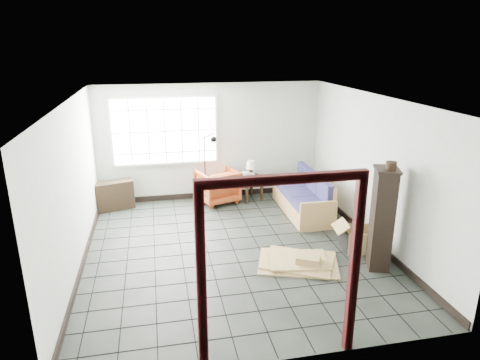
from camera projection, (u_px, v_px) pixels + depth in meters
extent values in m
plane|color=black|center=(234.00, 250.00, 7.42)|extent=(5.50, 5.50, 0.00)
cube|color=#B0B7AF|center=(211.00, 142.00, 9.58)|extent=(5.00, 0.02, 2.60)
cube|color=#B0B7AF|center=(283.00, 258.00, 4.45)|extent=(5.00, 0.02, 2.60)
cube|color=#B0B7AF|center=(73.00, 189.00, 6.54)|extent=(0.02, 5.50, 2.60)
cube|color=#B0B7AF|center=(373.00, 170.00, 7.49)|extent=(0.02, 5.50, 2.60)
cube|color=white|center=(233.00, 99.00, 6.61)|extent=(5.00, 5.50, 0.02)
cube|color=black|center=(212.00, 194.00, 9.94)|extent=(4.95, 0.03, 0.12)
cube|color=black|center=(84.00, 261.00, 6.93)|extent=(0.03, 5.45, 0.12)
cube|color=black|center=(366.00, 235.00, 7.87)|extent=(0.03, 5.45, 0.12)
cube|color=silver|center=(165.00, 131.00, 9.26)|extent=(2.32, 0.06, 1.52)
cube|color=white|center=(165.00, 131.00, 9.22)|extent=(2.20, 0.02, 1.40)
cube|color=#3D0D0F|center=(201.00, 285.00, 4.42)|extent=(0.10, 0.08, 2.10)
cube|color=#3D0D0F|center=(354.00, 269.00, 4.74)|extent=(0.10, 0.08, 2.10)
cube|color=#3D0D0F|center=(284.00, 179.00, 4.24)|extent=(1.80, 0.08, 0.10)
cube|color=tan|center=(302.00, 205.00, 9.01)|extent=(0.75, 1.84, 0.33)
cube|color=tan|center=(318.00, 216.00, 8.09)|extent=(0.73, 0.06, 0.59)
cube|color=tan|center=(289.00, 185.00, 9.85)|extent=(0.73, 0.06, 0.59)
cube|color=tan|center=(317.00, 189.00, 8.97)|extent=(0.09, 1.83, 0.64)
cube|color=#1B1940|center=(311.00, 205.00, 8.37)|extent=(0.66, 0.59, 0.15)
cube|color=#1B1940|center=(325.00, 193.00, 8.35)|extent=(0.13, 0.59, 0.48)
cube|color=#1B1940|center=(301.00, 194.00, 8.93)|extent=(0.66, 0.59, 0.15)
cube|color=#1B1940|center=(314.00, 184.00, 8.91)|extent=(0.13, 0.59, 0.48)
cube|color=#1B1940|center=(292.00, 185.00, 9.50)|extent=(0.66, 0.59, 0.15)
cube|color=#1B1940|center=(304.00, 175.00, 9.48)|extent=(0.13, 0.59, 0.48)
imported|color=maroon|center=(217.00, 184.00, 9.54)|extent=(0.99, 0.96, 0.82)
cube|color=black|center=(249.00, 177.00, 9.65)|extent=(0.66, 0.66, 0.06)
cube|color=black|center=(247.00, 193.00, 9.46)|extent=(0.07, 0.07, 0.51)
cube|color=black|center=(262.00, 190.00, 9.67)|extent=(0.07, 0.07, 0.51)
cube|color=black|center=(237.00, 188.00, 9.79)|extent=(0.07, 0.07, 0.51)
cube|color=black|center=(252.00, 185.00, 10.00)|extent=(0.07, 0.07, 0.51)
cylinder|color=black|center=(251.00, 173.00, 9.61)|extent=(0.11, 0.11, 0.12)
cylinder|color=black|center=(251.00, 169.00, 9.57)|extent=(0.03, 0.03, 0.09)
cone|color=#EFE5C3|center=(251.00, 165.00, 9.54)|extent=(0.30, 0.30, 0.18)
cube|color=silver|center=(248.00, 174.00, 9.61)|extent=(0.27, 0.22, 0.09)
cylinder|color=black|center=(242.00, 174.00, 9.58)|extent=(0.02, 0.06, 0.06)
cylinder|color=black|center=(206.00, 202.00, 9.61)|extent=(0.33, 0.33, 0.03)
cylinder|color=black|center=(205.00, 170.00, 9.38)|extent=(0.03, 0.03, 1.49)
cylinder|color=black|center=(209.00, 136.00, 9.07)|extent=(0.24, 0.12, 0.13)
sphere|color=black|center=(213.00, 139.00, 9.03)|extent=(0.18, 0.18, 0.13)
cube|color=black|center=(114.00, 195.00, 9.15)|extent=(0.85, 0.52, 0.62)
cube|color=black|center=(114.00, 195.00, 9.14)|extent=(0.79, 0.47, 0.03)
cube|color=black|center=(382.00, 220.00, 6.63)|extent=(0.42, 0.48, 1.63)
cube|color=black|center=(387.00, 170.00, 6.38)|extent=(0.47, 0.54, 0.04)
cylinder|color=black|center=(391.00, 166.00, 6.29)|extent=(0.21, 0.21, 0.12)
cube|color=olive|center=(359.00, 248.00, 7.46)|extent=(0.61, 0.51, 0.02)
cube|color=black|center=(344.00, 239.00, 7.39)|extent=(0.08, 0.44, 0.38)
cube|color=olive|center=(375.00, 239.00, 7.42)|extent=(0.08, 0.44, 0.38)
cube|color=olive|center=(364.00, 245.00, 7.19)|extent=(0.55, 0.10, 0.38)
cube|color=olive|center=(356.00, 234.00, 7.61)|extent=(0.55, 0.10, 0.38)
cube|color=olive|center=(341.00, 226.00, 7.30)|extent=(0.27, 0.47, 0.15)
cube|color=olive|center=(381.00, 225.00, 7.35)|extent=(0.27, 0.47, 0.15)
cube|color=olive|center=(298.00, 263.00, 6.96)|extent=(1.49, 1.25, 0.03)
cube|color=olive|center=(298.00, 261.00, 6.95)|extent=(1.37, 1.26, 0.03)
cube|color=olive|center=(298.00, 260.00, 6.95)|extent=(1.05, 0.83, 0.03)
cube|color=olive|center=(308.00, 259.00, 6.85)|extent=(0.46, 0.43, 0.11)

